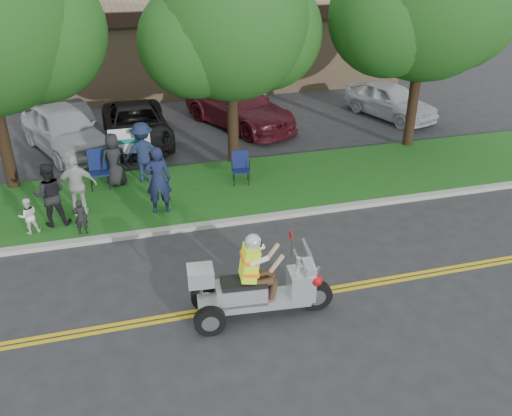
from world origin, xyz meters
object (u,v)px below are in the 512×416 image
object	(u,v)px
trike_scooter	(255,289)
parked_car_left	(70,126)
lawn_chair_a	(99,166)
parked_car_mid	(136,125)
parked_car_right	(239,107)
spectator_adult_left	(158,180)
spectator_adult_mid	(50,195)
spectator_adult_right	(77,185)
parked_car_far_right	(390,100)
lawn_chair_b	(241,165)
parked_car_far_left	(65,129)

from	to	relation	value
trike_scooter	parked_car_left	xyz separation A→B (m)	(-3.90, 11.44, 0.04)
lawn_chair_a	parked_car_mid	bearing A→B (deg)	71.28
trike_scooter	parked_car_right	distance (m)	12.14
spectator_adult_left	spectator_adult_mid	size ratio (longest dim) A/B	1.10
parked_car_left	lawn_chair_a	bearing A→B (deg)	-94.97
spectator_adult_right	parked_car_mid	world-z (taller)	spectator_adult_right
parked_car_far_right	parked_car_left	bearing A→B (deg)	160.67
lawn_chair_b	parked_car_far_right	size ratio (longest dim) A/B	0.23
spectator_adult_left	parked_car_far_left	size ratio (longest dim) A/B	0.40
parked_car_left	parked_car_mid	size ratio (longest dim) A/B	0.88
trike_scooter	parked_car_far_right	xyz separation A→B (m)	(8.97, 11.25, 0.04)
trike_scooter	parked_car_far_right	size ratio (longest dim) A/B	0.70
trike_scooter	parked_car_mid	size ratio (longest dim) A/B	0.60
lawn_chair_a	parked_car_far_right	distance (m)	12.57
spectator_adult_left	lawn_chair_a	bearing A→B (deg)	-49.38
spectator_adult_right	parked_car_mid	size ratio (longest dim) A/B	0.35
parked_car_mid	parked_car_far_right	distance (m)	10.50
spectator_adult_mid	parked_car_left	world-z (taller)	spectator_adult_mid
parked_car_far_left	parked_car_right	distance (m)	6.72
parked_car_left	lawn_chair_b	bearing A→B (deg)	-62.33
parked_car_far_left	parked_car_far_right	xyz separation A→B (m)	(13.00, 0.48, -0.10)
parked_car_left	parked_car_far_right	xyz separation A→B (m)	(12.87, -0.19, 0.01)
spectator_adult_left	parked_car_far_left	bearing A→B (deg)	-60.11
spectator_adult_right	trike_scooter	bearing A→B (deg)	124.71
parked_car_mid	lawn_chair_b	bearing A→B (deg)	-60.17
spectator_adult_right	parked_car_far_left	distance (m)	5.38
spectator_adult_left	parked_car_mid	size ratio (longest dim) A/B	0.39
spectator_adult_mid	spectator_adult_right	world-z (taller)	spectator_adult_right
trike_scooter	lawn_chair_b	distance (m)	6.47
spectator_adult_left	parked_car_mid	world-z (taller)	spectator_adult_left
parked_car_right	spectator_adult_right	bearing A→B (deg)	-158.29
spectator_adult_mid	parked_car_far_left	size ratio (longest dim) A/B	0.36
spectator_adult_right	parked_car_right	size ratio (longest dim) A/B	0.33
spectator_adult_right	spectator_adult_mid	bearing A→B (deg)	31.80
parked_car_far_left	parked_car_left	xyz separation A→B (m)	(0.13, 0.68, -0.10)
parked_car_far_left	parked_car_left	bearing A→B (deg)	56.12
lawn_chair_b	spectator_adult_right	distance (m)	4.88
parked_car_mid	parked_car_far_right	xyz separation A→B (m)	(10.50, 0.29, 0.03)
parked_car_far_right	spectator_adult_left	bearing A→B (deg)	-167.25
parked_car_right	parked_car_far_right	distance (m)	6.40
spectator_adult_left	lawn_chair_b	bearing A→B (deg)	-147.76
parked_car_left	parked_car_mid	xyz separation A→B (m)	(2.37, -0.48, -0.03)
lawn_chair_a	spectator_adult_mid	size ratio (longest dim) A/B	0.66
spectator_adult_mid	spectator_adult_right	bearing A→B (deg)	-149.42
parked_car_far_left	parked_car_far_right	distance (m)	13.01
trike_scooter	spectator_adult_right	distance (m)	6.45
lawn_chair_a	spectator_adult_left	xyz separation A→B (m)	(1.57, -2.20, 0.32)
trike_scooter	lawn_chair_b	size ratio (longest dim) A/B	3.07
trike_scooter	spectator_adult_left	distance (m)	5.18
spectator_adult_mid	parked_car_far_right	xyz separation A→B (m)	(13.14, 6.23, -0.25)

